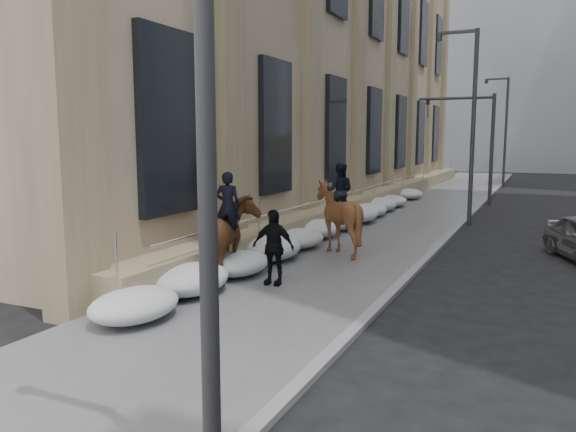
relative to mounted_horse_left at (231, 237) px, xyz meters
name	(u,v)px	position (x,y,z in m)	size (l,w,h in m)	color
ground	(248,307)	(1.29, -1.51, -1.21)	(140.00, 140.00, 0.00)	black
sidewalk	(375,234)	(1.29, 8.49, -1.15)	(5.00, 80.00, 0.12)	#545457
curb	(447,239)	(3.91, 8.49, -1.15)	(0.24, 80.00, 0.12)	slate
limestone_building	(336,42)	(-3.97, 18.45, 7.70)	(6.10, 44.00, 18.00)	#8C775C
bg_building_mid	(537,45)	(5.29, 58.49, 12.79)	(30.00, 12.00, 28.00)	slate
bg_building_far	(458,92)	(-4.71, 70.49, 8.79)	(24.00, 12.00, 20.00)	gray
streetlight_near	(189,29)	(4.02, -7.51, 3.37)	(1.71, 0.24, 8.00)	#2D2D30
streetlight_mid	(470,115)	(4.02, 12.49, 3.37)	(1.71, 0.24, 8.00)	#2D2D30
streetlight_far	(504,125)	(4.02, 32.49, 3.37)	(1.71, 0.24, 8.00)	#2D2D30
traffic_signal	(475,131)	(3.36, 20.49, 2.80)	(4.10, 0.22, 6.00)	#2D2D30
snow_bank	(322,228)	(-0.14, 6.60, -0.74)	(1.70, 18.10, 0.76)	silver
mounted_horse_left	(231,237)	(0.00, 0.00, 0.00)	(1.74, 2.64, 2.69)	#57351A
mounted_horse_right	(338,214)	(1.29, 4.25, 0.11)	(2.05, 2.24, 2.76)	#4E2D16
pedestrian	(273,247)	(1.14, 0.04, -0.17)	(1.07, 0.44, 1.82)	black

